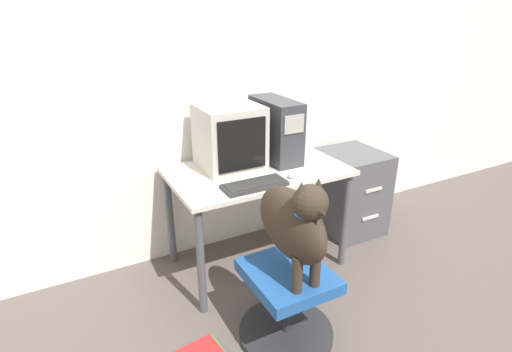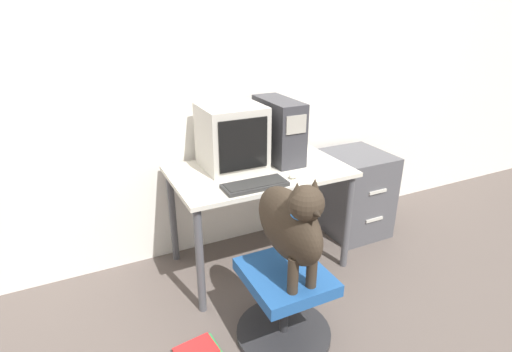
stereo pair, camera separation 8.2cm
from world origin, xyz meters
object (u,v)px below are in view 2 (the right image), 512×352
Objects in this scene: office_chair at (284,303)px; dog at (291,223)px; keyboard at (255,185)px; filing_cabinet at (355,193)px; book_stack_floor at (198,352)px; pc_tower at (278,130)px; crt_monitor at (232,137)px.

office_chair is 0.92× the size of dog.
keyboard is 1.22m from filing_cabinet.
book_stack_floor is (-0.50, 0.08, -0.22)m from office_chair.
dog is (0.00, -0.04, 0.54)m from office_chair.
filing_cabinet is (1.09, 0.34, -0.42)m from keyboard.
filing_cabinet is (0.72, -0.04, -0.63)m from pc_tower.
book_stack_floor is at bearing 170.89° from office_chair.
book_stack_floor is (-0.91, -0.77, -0.96)m from pc_tower.
crt_monitor reaches higher than book_stack_floor.
pc_tower is at bearing 45.70° from keyboard.
pc_tower is 0.56m from keyboard.
dog is 0.86× the size of filing_cabinet.
filing_cabinet is 2.74× the size of book_stack_floor.
office_chair is at bearing -94.95° from keyboard.
keyboard is at bearing 35.92° from book_stack_floor.
dog reaches higher than office_chair.
crt_monitor is at bearing 88.56° from keyboard.
pc_tower is at bearing 64.28° from office_chair.
book_stack_floor is at bearing -139.77° from pc_tower.
keyboard is 0.67× the size of dog.
pc_tower is 0.96m from filing_cabinet.
pc_tower is 1.17× the size of keyboard.
keyboard is at bearing -134.30° from pc_tower.
crt_monitor is at bearing 177.77° from filing_cabinet.
pc_tower is 0.99m from dog.
dog is (-0.05, -0.89, -0.20)m from crt_monitor.
keyboard is 0.71m from office_chair.
office_chair is at bearing -9.11° from book_stack_floor.
keyboard is at bearing 85.05° from office_chair.
keyboard is 1.00m from book_stack_floor.
office_chair is 0.55m from book_stack_floor.
office_chair is 2.17× the size of book_stack_floor.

